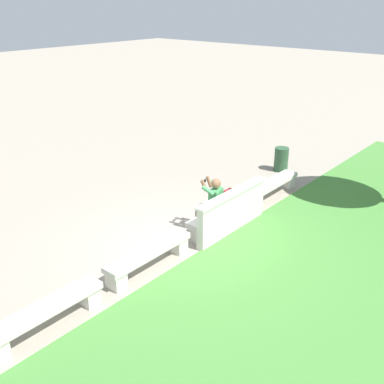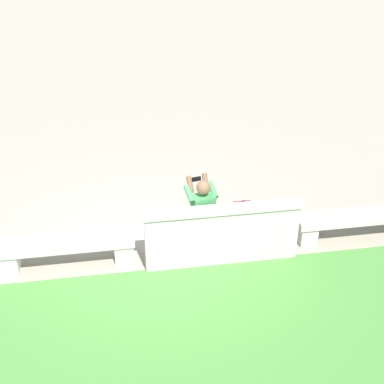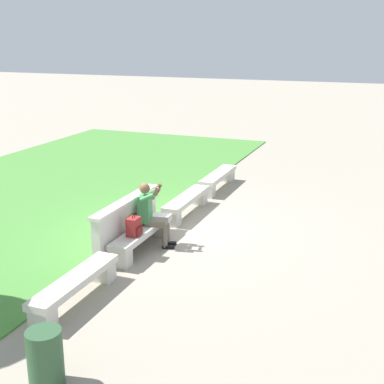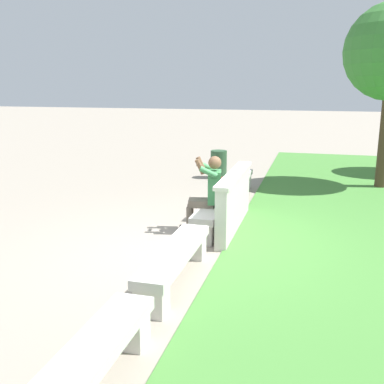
# 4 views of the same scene
# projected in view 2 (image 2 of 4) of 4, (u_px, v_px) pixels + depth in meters

# --- Properties ---
(ground_plane) EXTENTS (80.00, 80.00, 0.00)m
(ground_plane) POSITION_uv_depth(u_px,v_px,m) (144.00, 257.00, 8.53)
(ground_plane) COLOR gray
(bench_main) EXTENTS (2.10, 0.40, 0.45)m
(bench_main) POSITION_uv_depth(u_px,v_px,m) (357.00, 221.00, 8.86)
(bench_main) COLOR beige
(bench_main) RESTS_ON ground
(bench_near) EXTENTS (2.10, 0.40, 0.45)m
(bench_near) POSITION_uv_depth(u_px,v_px,m) (217.00, 234.00, 8.54)
(bench_near) COLOR beige
(bench_near) RESTS_ON ground
(bench_mid) EXTENTS (2.10, 0.40, 0.45)m
(bench_mid) POSITION_uv_depth(u_px,v_px,m) (66.00, 248.00, 8.21)
(bench_mid) COLOR beige
(bench_mid) RESTS_ON ground
(backrest_wall_with_plaque) EXTENTS (2.42, 0.24, 1.01)m
(backrest_wall_with_plaque) POSITION_uv_depth(u_px,v_px,m) (222.00, 235.00, 8.14)
(backrest_wall_with_plaque) COLOR beige
(backrest_wall_with_plaque) RESTS_ON ground
(person_photographer) EXTENTS (0.52, 0.77, 1.32)m
(person_photographer) POSITION_uv_depth(u_px,v_px,m) (200.00, 210.00, 8.35)
(person_photographer) COLOR black
(person_photographer) RESTS_ON ground
(backpack) EXTENTS (0.28, 0.24, 0.43)m
(backpack) POSITION_uv_depth(u_px,v_px,m) (243.00, 214.00, 8.47)
(backpack) COLOR maroon
(backpack) RESTS_ON bench_near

